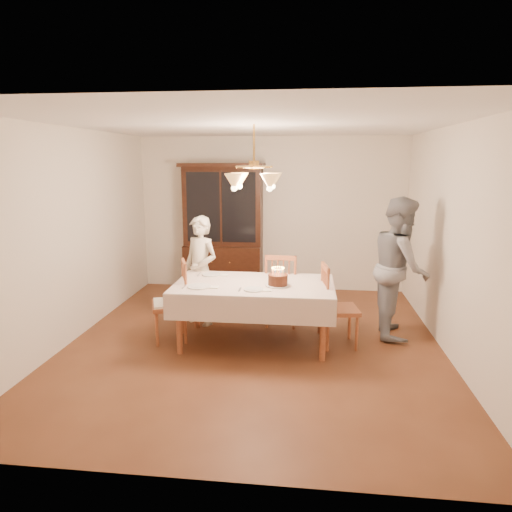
# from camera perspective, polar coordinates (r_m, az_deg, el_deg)

# --- Properties ---
(ground) EXTENTS (5.00, 5.00, 0.00)m
(ground) POSITION_cam_1_polar(r_m,az_deg,el_deg) (5.73, -0.23, -10.75)
(ground) COLOR #542B18
(ground) RESTS_ON ground
(room_shell) EXTENTS (5.00, 5.00, 5.00)m
(room_shell) POSITION_cam_1_polar(r_m,az_deg,el_deg) (5.32, -0.25, 5.17)
(room_shell) COLOR white
(room_shell) RESTS_ON ground
(dining_table) EXTENTS (1.90, 1.10, 0.76)m
(dining_table) POSITION_cam_1_polar(r_m,az_deg,el_deg) (5.50, -0.24, -4.17)
(dining_table) COLOR brown
(dining_table) RESTS_ON ground
(china_hutch) EXTENTS (1.38, 0.54, 2.16)m
(china_hutch) POSITION_cam_1_polar(r_m,az_deg,el_deg) (7.72, -4.11, 3.18)
(china_hutch) COLOR black
(china_hutch) RESTS_ON ground
(chair_far_side) EXTENTS (0.46, 0.45, 1.00)m
(chair_far_side) POSITION_cam_1_polar(r_m,az_deg,el_deg) (6.19, 3.24, -4.67)
(chair_far_side) COLOR brown
(chair_far_side) RESTS_ON ground
(chair_left_end) EXTENTS (0.55, 0.56, 1.00)m
(chair_left_end) POSITION_cam_1_polar(r_m,az_deg,el_deg) (5.76, -10.65, -6.01)
(chair_left_end) COLOR brown
(chair_left_end) RESTS_ON ground
(chair_right_end) EXTENTS (0.48, 0.50, 1.00)m
(chair_right_end) POSITION_cam_1_polar(r_m,az_deg,el_deg) (5.59, 10.30, -6.67)
(chair_right_end) COLOR brown
(chair_right_end) RESTS_ON ground
(elderly_woman) EXTENTS (0.65, 0.57, 1.48)m
(elderly_woman) POSITION_cam_1_polar(r_m,az_deg,el_deg) (6.21, -6.94, -1.83)
(elderly_woman) COLOR beige
(elderly_woman) RESTS_ON ground
(adult_in_grey) EXTENTS (0.73, 0.90, 1.77)m
(adult_in_grey) POSITION_cam_1_polar(r_m,az_deg,el_deg) (6.02, 17.56, -1.34)
(adult_in_grey) COLOR slate
(adult_in_grey) RESTS_ON ground
(birthday_cake) EXTENTS (0.30, 0.30, 0.22)m
(birthday_cake) POSITION_cam_1_polar(r_m,az_deg,el_deg) (5.35, 2.75, -3.05)
(birthday_cake) COLOR white
(birthday_cake) RESTS_ON dining_table
(place_setting_near_left) EXTENTS (0.42, 0.27, 0.02)m
(place_setting_near_left) POSITION_cam_1_polar(r_m,az_deg,el_deg) (5.35, -6.99, -3.81)
(place_setting_near_left) COLOR white
(place_setting_near_left) RESTS_ON dining_table
(place_setting_near_right) EXTENTS (0.37, 0.23, 0.02)m
(place_setting_near_right) POSITION_cam_1_polar(r_m,az_deg,el_deg) (5.19, -0.16, -4.21)
(place_setting_near_right) COLOR white
(place_setting_near_right) RESTS_ON dining_table
(place_setting_far_left) EXTENTS (0.39, 0.24, 0.02)m
(place_setting_far_left) POSITION_cam_1_polar(r_m,az_deg,el_deg) (5.88, -5.48, -2.33)
(place_setting_far_left) COLOR white
(place_setting_far_left) RESTS_ON dining_table
(chandelier) EXTENTS (0.62, 0.62, 0.73)m
(chandelier) POSITION_cam_1_polar(r_m,az_deg,el_deg) (5.29, -0.25, 9.42)
(chandelier) COLOR #BF8C3F
(chandelier) RESTS_ON ground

